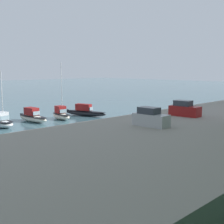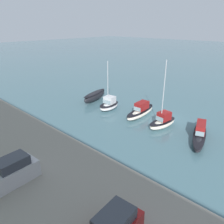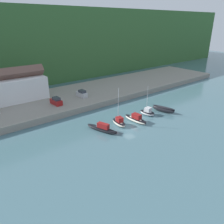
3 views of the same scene
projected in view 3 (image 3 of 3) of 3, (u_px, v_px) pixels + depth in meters
ground_plane at (130, 127)px, 52.65m from camera, size 320.00×320.00×0.00m
hillside_backdrop at (14, 41)px, 108.64m from camera, size 240.00×75.44×29.25m
quay_promenade at (75, 97)px, 71.29m from camera, size 127.01×22.72×1.78m
harbor_clubhouse at (6, 89)px, 62.72m from camera, size 22.52×8.01×9.91m
moored_boat_0 at (102, 128)px, 50.43m from camera, size 4.11×8.31×2.09m
moored_boat_1 at (119, 122)px, 53.44m from camera, size 2.52×5.10×9.33m
moored_boat_2 at (136, 119)px, 55.26m from camera, size 2.30×6.98×2.21m
moored_boat_3 at (147, 112)px, 59.35m from camera, size 2.92×4.57×8.07m
moored_boat_4 at (163, 109)px, 61.22m from camera, size 3.10×6.85×1.69m
parked_car_1 at (56, 101)px, 61.83m from camera, size 2.12×4.33×2.16m
parked_car_2 at (82, 94)px, 68.26m from camera, size 2.03×4.29×2.16m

